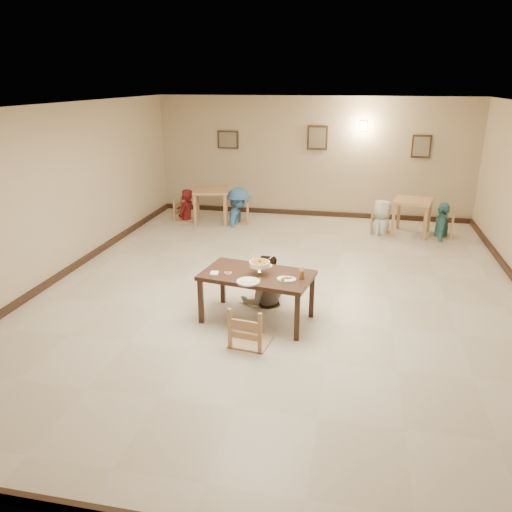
% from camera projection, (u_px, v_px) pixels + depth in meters
% --- Properties ---
extents(floor, '(10.00, 10.00, 0.00)m').
position_uv_depth(floor, '(282.00, 289.00, 8.51)').
color(floor, beige).
rests_on(floor, ground).
extents(ceiling, '(10.00, 10.00, 0.00)m').
position_uv_depth(ceiling, '(285.00, 106.00, 7.51)').
color(ceiling, silver).
rests_on(ceiling, wall_back).
extents(wall_back, '(10.00, 0.00, 10.00)m').
position_uv_depth(wall_back, '(313.00, 158.00, 12.63)').
color(wall_back, '#C6AE8C').
rests_on(wall_back, floor).
extents(wall_front, '(10.00, 0.00, 10.00)m').
position_uv_depth(wall_front, '(175.00, 372.00, 3.39)').
color(wall_front, '#C6AE8C').
rests_on(wall_front, floor).
extents(wall_left, '(0.00, 10.00, 10.00)m').
position_uv_depth(wall_left, '(58.00, 192.00, 8.76)').
color(wall_left, '#C6AE8C').
rests_on(wall_left, floor).
extents(baseboard_back, '(8.00, 0.06, 0.12)m').
position_uv_depth(baseboard_back, '(311.00, 213.00, 13.08)').
color(baseboard_back, '#301E14').
rests_on(baseboard_back, floor).
extents(baseboard_left, '(0.06, 10.00, 0.12)m').
position_uv_depth(baseboard_left, '(70.00, 269.00, 9.24)').
color(baseboard_left, '#301E14').
rests_on(baseboard_left, floor).
extents(picture_a, '(0.55, 0.04, 0.45)m').
position_uv_depth(picture_a, '(228.00, 140.00, 12.87)').
color(picture_a, '#3A2717').
rests_on(picture_a, wall_back).
extents(picture_b, '(0.50, 0.04, 0.60)m').
position_uv_depth(picture_b, '(317.00, 138.00, 12.40)').
color(picture_b, '#3A2717').
rests_on(picture_b, wall_back).
extents(picture_c, '(0.45, 0.04, 0.55)m').
position_uv_depth(picture_c, '(421.00, 146.00, 11.98)').
color(picture_c, '#3A2717').
rests_on(picture_c, wall_back).
extents(wall_sconce, '(0.16, 0.05, 0.22)m').
position_uv_depth(wall_sconce, '(363.00, 126.00, 12.10)').
color(wall_sconce, '#FFD88C').
rests_on(wall_sconce, wall_back).
extents(main_table, '(1.70, 1.13, 0.74)m').
position_uv_depth(main_table, '(257.00, 279.00, 7.21)').
color(main_table, '#3A2217').
rests_on(main_table, floor).
extents(chair_far, '(0.41, 0.41, 0.87)m').
position_uv_depth(chair_far, '(264.00, 274.00, 7.99)').
color(chair_far, tan).
rests_on(chair_far, floor).
extents(chair_near, '(0.51, 0.51, 1.08)m').
position_uv_depth(chair_near, '(251.00, 307.00, 6.60)').
color(chair_near, tan).
rests_on(chair_near, floor).
extents(main_diner, '(0.92, 0.81, 1.59)m').
position_uv_depth(main_diner, '(265.00, 255.00, 7.75)').
color(main_diner, gray).
rests_on(main_diner, floor).
extents(curry_warmer, '(0.33, 0.30, 0.27)m').
position_uv_depth(curry_warmer, '(260.00, 264.00, 7.10)').
color(curry_warmer, silver).
rests_on(curry_warmer, main_table).
extents(rice_plate_far, '(0.27, 0.27, 0.06)m').
position_uv_depth(rice_plate_far, '(263.00, 265.00, 7.45)').
color(rice_plate_far, white).
rests_on(rice_plate_far, main_table).
extents(rice_plate_near, '(0.32, 0.32, 0.07)m').
position_uv_depth(rice_plate_near, '(248.00, 281.00, 6.86)').
color(rice_plate_near, white).
rests_on(rice_plate_near, main_table).
extents(fried_plate, '(0.27, 0.27, 0.06)m').
position_uv_depth(fried_plate, '(286.00, 279.00, 6.94)').
color(fried_plate, white).
rests_on(fried_plate, main_table).
extents(chili_dish, '(0.10, 0.10, 0.02)m').
position_uv_depth(chili_dish, '(228.00, 273.00, 7.18)').
color(chili_dish, white).
rests_on(chili_dish, main_table).
extents(napkin_cutlery, '(0.15, 0.23, 0.03)m').
position_uv_depth(napkin_cutlery, '(215.00, 273.00, 7.15)').
color(napkin_cutlery, white).
rests_on(napkin_cutlery, main_table).
extents(drink_glass, '(0.08, 0.08, 0.15)m').
position_uv_depth(drink_glass, '(302.00, 274.00, 6.98)').
color(drink_glass, white).
rests_on(drink_glass, main_table).
extents(bg_table_left, '(1.01, 1.01, 0.84)m').
position_uv_depth(bg_table_left, '(211.00, 195.00, 12.22)').
color(bg_table_left, tan).
rests_on(bg_table_left, floor).
extents(bg_table_right, '(0.97, 0.97, 0.81)m').
position_uv_depth(bg_table_right, '(413.00, 206.00, 11.30)').
color(bg_table_right, tan).
rests_on(bg_table_right, floor).
extents(bg_chair_ll, '(0.49, 0.49, 1.04)m').
position_uv_depth(bg_chair_ll, '(186.00, 200.00, 12.47)').
color(bg_chair_ll, tan).
rests_on(bg_chair_ll, floor).
extents(bg_chair_lr, '(0.50, 0.50, 1.06)m').
position_uv_depth(bg_chair_lr, '(238.00, 202.00, 12.22)').
color(bg_chair_lr, tan).
rests_on(bg_chair_lr, floor).
extents(bg_chair_rl, '(0.42, 0.42, 0.90)m').
position_uv_depth(bg_chair_rl, '(382.00, 214.00, 11.45)').
color(bg_chair_rl, tan).
rests_on(bg_chair_rl, floor).
extents(bg_chair_rr, '(0.48, 0.48, 1.03)m').
position_uv_depth(bg_chair_rr, '(443.00, 215.00, 11.17)').
color(bg_chair_rr, tan).
rests_on(bg_chair_rr, floor).
extents(bg_diner_a, '(0.47, 0.64, 1.59)m').
position_uv_depth(bg_diner_a, '(185.00, 189.00, 12.38)').
color(bg_diner_a, '#5E1314').
rests_on(bg_diner_a, floor).
extents(bg_diner_b, '(0.71, 1.18, 1.78)m').
position_uv_depth(bg_diner_b, '(238.00, 188.00, 12.10)').
color(bg_diner_b, teal).
rests_on(bg_diner_b, floor).
extents(bg_diner_c, '(0.71, 0.88, 1.56)m').
position_uv_depth(bg_diner_c, '(383.00, 200.00, 11.34)').
color(bg_diner_c, silver).
rests_on(bg_diner_c, floor).
extents(bg_diner_d, '(0.52, 0.97, 1.58)m').
position_uv_depth(bg_diner_d, '(445.00, 203.00, 11.07)').
color(bg_diner_d, teal).
rests_on(bg_diner_d, floor).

